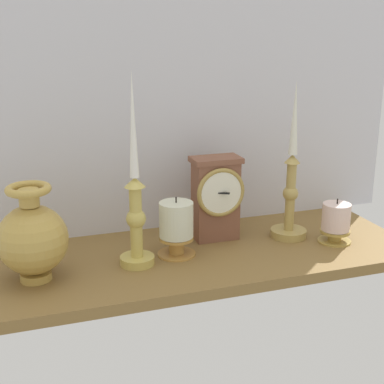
% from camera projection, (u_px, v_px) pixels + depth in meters
% --- Properties ---
extents(ground_plane, '(1.00, 0.36, 0.02)m').
position_uv_depth(ground_plane, '(191.00, 258.00, 1.20)').
color(ground_plane, brown).
extents(back_wall, '(1.20, 0.02, 0.65)m').
position_uv_depth(back_wall, '(166.00, 95.00, 1.27)').
color(back_wall, silver).
rests_on(back_wall, ground_plane).
extents(mantel_clock, '(0.11, 0.08, 0.20)m').
position_uv_depth(mantel_clock, '(216.00, 197.00, 1.25)').
color(mantel_clock, brown).
rests_on(mantel_clock, ground_plane).
extents(candlestick_tall_left, '(0.07, 0.07, 0.40)m').
position_uv_depth(candlestick_tall_left, '(136.00, 209.00, 1.10)').
color(candlestick_tall_left, tan).
rests_on(candlestick_tall_left, ground_plane).
extents(candlestick_tall_center, '(0.08, 0.08, 0.37)m').
position_uv_depth(candlestick_tall_center, '(291.00, 192.00, 1.26)').
color(candlestick_tall_center, tan).
rests_on(candlestick_tall_center, ground_plane).
extents(brass_vase_bulbous, '(0.14, 0.14, 0.19)m').
position_uv_depth(brass_vase_bulbous, '(33.00, 238.00, 1.04)').
color(brass_vase_bulbous, '#BC9845').
rests_on(brass_vase_bulbous, ground_plane).
extents(pillar_candle_front, '(0.08, 0.08, 0.10)m').
position_uv_depth(pillar_candle_front, '(336.00, 222.00, 1.25)').
color(pillar_candle_front, '#B49542').
rests_on(pillar_candle_front, ground_plane).
extents(pillar_candle_near_clock, '(0.08, 0.08, 0.13)m').
position_uv_depth(pillar_candle_near_clock, '(177.00, 227.00, 1.17)').
color(pillar_candle_near_clock, '#B9863C').
rests_on(pillar_candle_near_clock, ground_plane).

